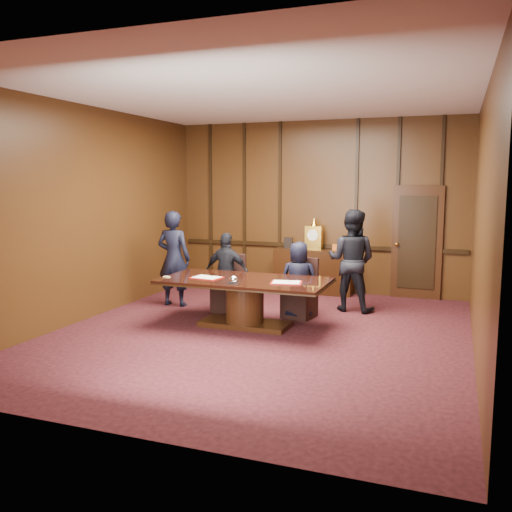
# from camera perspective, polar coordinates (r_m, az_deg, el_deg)

# --- Properties ---
(room) EXTENTS (7.00, 7.04, 3.50)m
(room) POSITION_cam_1_polar(r_m,az_deg,el_deg) (8.01, 1.11, 3.93)
(room) COLOR black
(room) RESTS_ON ground
(sideboard) EXTENTS (1.60, 0.45, 1.54)m
(sideboard) POSITION_cam_1_polar(r_m,az_deg,el_deg) (11.15, 6.07, -1.41)
(sideboard) COLOR black
(sideboard) RESTS_ON ground
(conference_table) EXTENTS (2.62, 1.32, 0.76)m
(conference_table) POSITION_cam_1_polar(r_m,az_deg,el_deg) (8.51, -1.19, -4.09)
(conference_table) COLOR black
(conference_table) RESTS_ON ground
(folder_left) EXTENTS (0.50, 0.39, 0.02)m
(folder_left) POSITION_cam_1_polar(r_m,az_deg,el_deg) (8.57, -5.22, -2.27)
(folder_left) COLOR #A3140F
(folder_left) RESTS_ON conference_table
(folder_right) EXTENTS (0.52, 0.41, 0.02)m
(folder_right) POSITION_cam_1_polar(r_m,az_deg,el_deg) (8.13, 3.21, -2.80)
(folder_right) COLOR #A3140F
(folder_right) RESTS_ON conference_table
(inkstand) EXTENTS (0.20, 0.14, 0.12)m
(inkstand) POSITION_cam_1_polar(r_m,az_deg,el_deg) (8.04, -2.38, -2.58)
(inkstand) COLOR white
(inkstand) RESTS_ON conference_table
(notepad) EXTENTS (0.11, 0.09, 0.01)m
(notepad) POSITION_cam_1_polar(r_m,az_deg,el_deg) (8.72, -9.39, -2.18)
(notepad) COLOR #D9B66A
(notepad) RESTS_ON conference_table
(chair_left) EXTENTS (0.49, 0.49, 0.99)m
(chair_left) POSITION_cam_1_polar(r_m,az_deg,el_deg) (9.59, -2.88, -4.06)
(chair_left) COLOR black
(chair_left) RESTS_ON ground
(chair_right) EXTENTS (0.56, 0.56, 0.99)m
(chair_right) POSITION_cam_1_polar(r_m,az_deg,el_deg) (9.17, 4.66, -4.63)
(chair_right) COLOR black
(chair_right) RESTS_ON ground
(signatory_left) EXTENTS (0.82, 0.35, 1.39)m
(signatory_left) POSITION_cam_1_polar(r_m,az_deg,el_deg) (9.45, -3.08, -1.75)
(signatory_left) COLOR black
(signatory_left) RESTS_ON ground
(signatory_right) EXTENTS (0.69, 0.51, 1.29)m
(signatory_right) POSITION_cam_1_polar(r_m,az_deg,el_deg) (9.03, 4.52, -2.54)
(signatory_right) COLOR black
(signatory_right) RESTS_ON ground
(witness_left) EXTENTS (0.65, 0.43, 1.75)m
(witness_left) POSITION_cam_1_polar(r_m,az_deg,el_deg) (10.01, -8.65, -0.26)
(witness_left) COLOR black
(witness_left) RESTS_ON ground
(witness_right) EXTENTS (0.94, 0.77, 1.79)m
(witness_right) POSITION_cam_1_polar(r_m,az_deg,el_deg) (9.66, 10.02, -0.45)
(witness_right) COLOR black
(witness_right) RESTS_ON ground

